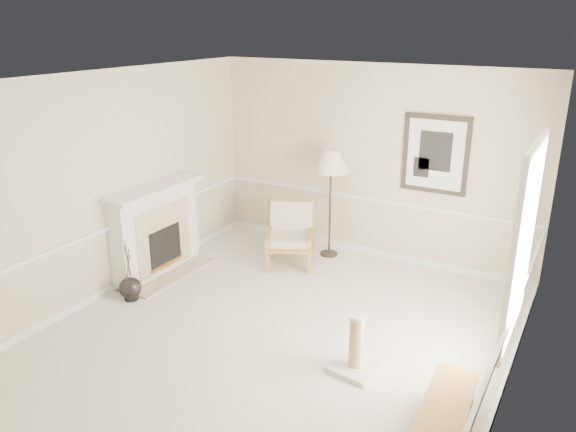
{
  "coord_description": "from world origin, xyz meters",
  "views": [
    {
      "loc": [
        2.96,
        -4.91,
        3.48
      ],
      "look_at": [
        -0.26,
        0.7,
        1.2
      ],
      "focal_mm": 35.0,
      "sensor_mm": 36.0,
      "label": 1
    }
  ],
  "objects_px": {
    "floor_vase": "(130,289)",
    "bench": "(444,418)",
    "floor_lamp": "(331,164)",
    "armchair": "(290,231)",
    "scratching_post": "(356,353)"
  },
  "relations": [
    {
      "from": "floor_vase",
      "to": "bench",
      "type": "bearing_deg",
      "value": -7.92
    },
    {
      "from": "armchair",
      "to": "floor_vase",
      "type": "bearing_deg",
      "value": -146.17
    },
    {
      "from": "armchair",
      "to": "floor_lamp",
      "type": "height_order",
      "value": "floor_lamp"
    },
    {
      "from": "floor_vase",
      "to": "armchair",
      "type": "xyz_separation_m",
      "value": [
        1.21,
        2.09,
        0.33
      ]
    },
    {
      "from": "floor_vase",
      "to": "bench",
      "type": "height_order",
      "value": "floor_vase"
    },
    {
      "from": "floor_vase",
      "to": "scratching_post",
      "type": "distance_m",
      "value": 3.17
    },
    {
      "from": "armchair",
      "to": "floor_lamp",
      "type": "xyz_separation_m",
      "value": [
        0.39,
        0.54,
        0.97
      ]
    },
    {
      "from": "floor_vase",
      "to": "bench",
      "type": "distance_m",
      "value": 4.29
    },
    {
      "from": "armchair",
      "to": "scratching_post",
      "type": "bearing_deg",
      "value": -72.8
    },
    {
      "from": "floor_vase",
      "to": "floor_lamp",
      "type": "relative_size",
      "value": 0.51
    },
    {
      "from": "floor_vase",
      "to": "armchair",
      "type": "distance_m",
      "value": 2.44
    },
    {
      "from": "scratching_post",
      "to": "floor_lamp",
      "type": "bearing_deg",
      "value": 120.99
    },
    {
      "from": "floor_vase",
      "to": "scratching_post",
      "type": "height_order",
      "value": "floor_vase"
    },
    {
      "from": "floor_lamp",
      "to": "bench",
      "type": "distance_m",
      "value": 4.34
    },
    {
      "from": "armchair",
      "to": "bench",
      "type": "height_order",
      "value": "armchair"
    }
  ]
}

